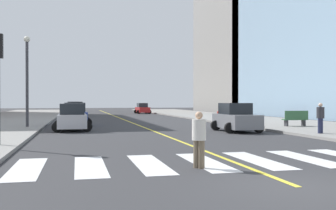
{
  "coord_description": "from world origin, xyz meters",
  "views": [
    {
      "loc": [
        -4.89,
        -7.92,
        1.94
      ],
      "look_at": [
        4.33,
        31.57,
        1.57
      ],
      "focal_mm": 41.98,
      "sensor_mm": 36.0,
      "label": 1
    }
  ],
  "objects": [
    {
      "name": "street_lamp",
      "position": [
        -8.3,
        21.45,
        4.0
      ],
      "size": [
        0.44,
        0.44,
        6.42
      ],
      "color": "#38383D",
      "rests_on": "sidewalk_kerb_west"
    },
    {
      "name": "car_blue_second",
      "position": [
        -5.04,
        24.01,
        0.86
      ],
      "size": [
        2.63,
        4.15,
        1.84
      ],
      "rotation": [
        0.0,
        0.0,
        0.02
      ],
      "color": "#2D479E",
      "rests_on": "ground"
    },
    {
      "name": "car_black_fourth",
      "position": [
        -4.94,
        46.6,
        0.89
      ],
      "size": [
        2.72,
        4.3,
        1.9
      ],
      "rotation": [
        0.0,
        0.0,
        0.02
      ],
      "color": "black",
      "rests_on": "ground"
    },
    {
      "name": "car_gray_third",
      "position": [
        5.13,
        15.69,
        0.86
      ],
      "size": [
        2.59,
        4.13,
        1.84
      ],
      "rotation": [
        0.0,
        0.0,
        3.13
      ],
      "color": "slate",
      "rests_on": "ground"
    },
    {
      "name": "car_silver_fifth",
      "position": [
        -5.17,
        18.75,
        0.84
      ],
      "size": [
        2.53,
        4.03,
        1.79
      ],
      "rotation": [
        0.0,
        0.0,
        0.01
      ],
      "color": "#B7B7BC",
      "rests_on": "ground"
    },
    {
      "name": "car_red_sixth",
      "position": [
        5.31,
        53.62,
        0.78
      ],
      "size": [
        2.44,
        3.82,
        1.68
      ],
      "rotation": [
        0.0,
        0.0,
        3.18
      ],
      "color": "red",
      "rests_on": "ground"
    },
    {
      "name": "pedestrian_waiting_east",
      "position": [
        8.43,
        11.52,
        1.09
      ],
      "size": [
        0.42,
        0.42,
        1.7
      ],
      "rotation": [
        0.0,
        0.0,
        3.62
      ],
      "color": "#232847",
      "rests_on": "sidewalk_kerb_east"
    },
    {
      "name": "lane_divider_paint",
      "position": [
        0.0,
        40.0,
        0.01
      ],
      "size": [
        0.16,
        80.0,
        0.01
      ],
      "primitive_type": "cube",
      "color": "yellow",
      "rests_on": "ground"
    },
    {
      "name": "park_bench",
      "position": [
        10.55,
        17.61,
        0.69
      ],
      "size": [
        1.83,
        0.66,
        1.12
      ],
      "rotation": [
        0.0,
        0.0,
        1.51
      ],
      "color": "#33603D",
      "rests_on": "sidewalk_kerb_east"
    },
    {
      "name": "ground_plane",
      "position": [
        0.0,
        0.0,
        0.0
      ],
      "size": [
        220.0,
        220.0,
        0.0
      ],
      "primitive_type": "plane",
      "color": "#333335"
    },
    {
      "name": "parking_garage_concrete",
      "position": [
        28.49,
        60.65,
        13.87
      ],
      "size": [
        18.0,
        24.0,
        27.75
      ],
      "primitive_type": "cube",
      "color": "gray",
      "rests_on": "ground"
    },
    {
      "name": "car_green_nearest",
      "position": [
        -5.32,
        53.05,
        0.89
      ],
      "size": [
        2.78,
        4.35,
        1.91
      ],
      "rotation": [
        0.0,
        0.0,
        -0.04
      ],
      "color": "#236B42",
      "rests_on": "ground"
    },
    {
      "name": "crosswalk_paint",
      "position": [
        0.0,
        4.0,
        0.01
      ],
      "size": [
        13.5,
        4.0,
        0.01
      ],
      "color": "silver",
      "rests_on": "ground"
    },
    {
      "name": "sidewalk_kerb_east",
      "position": [
        12.2,
        20.0,
        0.07
      ],
      "size": [
        10.0,
        120.0,
        0.15
      ],
      "primitive_type": "cube",
      "color": "gray",
      "rests_on": "ground"
    },
    {
      "name": "pedestrian_crossing",
      "position": [
        -1.43,
        2.96,
        0.91
      ],
      "size": [
        0.41,
        0.41,
        1.65
      ],
      "rotation": [
        0.0,
        0.0,
        2.26
      ],
      "color": "brown",
      "rests_on": "ground"
    },
    {
      "name": "fire_hydrant",
      "position": [
        8.15,
        27.05,
        0.58
      ],
      "size": [
        0.26,
        0.26,
        0.89
      ],
      "color": "red",
      "rests_on": "sidewalk_kerb_east"
    }
  ]
}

